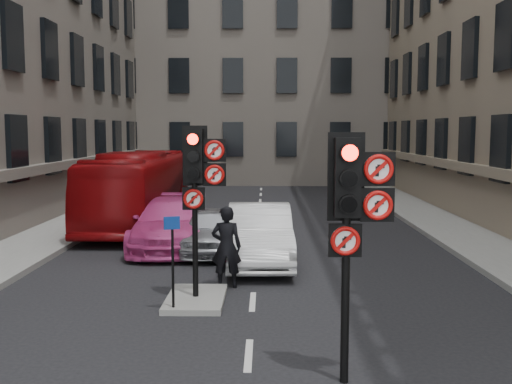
{
  "coord_description": "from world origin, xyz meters",
  "views": [
    {
      "loc": [
        0.27,
        -7.28,
        3.61
      ],
      "look_at": [
        0.11,
        2.39,
        2.6
      ],
      "focal_mm": 42.0,
      "sensor_mm": 36.0,
      "label": 1
    }
  ],
  "objects_px": {
    "car_white": "(260,235)",
    "signal_far": "(199,174)",
    "signal_near": "(353,204)",
    "info_sign": "(172,249)",
    "car_silver": "(211,230)",
    "bus_red": "(140,189)",
    "motorcyclist": "(226,247)",
    "motorcycle": "(282,246)",
    "car_pink": "(171,224)"
  },
  "relations": [
    {
      "from": "info_sign",
      "to": "car_pink",
      "type": "bearing_deg",
      "value": 80.35
    },
    {
      "from": "car_white",
      "to": "signal_far",
      "type": "bearing_deg",
      "value": -110.18
    },
    {
      "from": "signal_far",
      "to": "car_silver",
      "type": "xyz_separation_m",
      "value": [
        -0.23,
        5.08,
        -2.04
      ]
    },
    {
      "from": "info_sign",
      "to": "signal_near",
      "type": "bearing_deg",
      "value": -65.45
    },
    {
      "from": "signal_near",
      "to": "bus_red",
      "type": "distance_m",
      "value": 15.41
    },
    {
      "from": "signal_far",
      "to": "car_pink",
      "type": "distance_m",
      "value": 6.28
    },
    {
      "from": "bus_red",
      "to": "car_silver",
      "type": "bearing_deg",
      "value": -58.04
    },
    {
      "from": "car_silver",
      "to": "bus_red",
      "type": "relative_size",
      "value": 0.39
    },
    {
      "from": "car_white",
      "to": "motorcycle",
      "type": "xyz_separation_m",
      "value": [
        0.62,
        -0.02,
        -0.32
      ]
    },
    {
      "from": "signal_near",
      "to": "info_sign",
      "type": "height_order",
      "value": "signal_near"
    },
    {
      "from": "signal_near",
      "to": "motorcyclist",
      "type": "distance_m",
      "value": 5.82
    },
    {
      "from": "car_pink",
      "to": "motorcycle",
      "type": "distance_m",
      "value": 3.99
    },
    {
      "from": "signal_far",
      "to": "car_white",
      "type": "distance_m",
      "value": 4.31
    },
    {
      "from": "bus_red",
      "to": "motorcyclist",
      "type": "distance_m",
      "value": 9.79
    },
    {
      "from": "signal_near",
      "to": "signal_far",
      "type": "relative_size",
      "value": 1.0
    },
    {
      "from": "motorcyclist",
      "to": "info_sign",
      "type": "height_order",
      "value": "info_sign"
    },
    {
      "from": "car_white",
      "to": "info_sign",
      "type": "height_order",
      "value": "info_sign"
    },
    {
      "from": "car_silver",
      "to": "motorcycle",
      "type": "distance_m",
      "value": 2.54
    },
    {
      "from": "signal_far",
      "to": "car_pink",
      "type": "height_order",
      "value": "signal_far"
    },
    {
      "from": "car_silver",
      "to": "motorcyclist",
      "type": "bearing_deg",
      "value": -79.91
    },
    {
      "from": "motorcyclist",
      "to": "car_white",
      "type": "bearing_deg",
      "value": -105.93
    },
    {
      "from": "motorcycle",
      "to": "motorcyclist",
      "type": "distance_m",
      "value": 2.85
    },
    {
      "from": "motorcyclist",
      "to": "info_sign",
      "type": "relative_size",
      "value": 1.04
    },
    {
      "from": "car_white",
      "to": "car_pink",
      "type": "height_order",
      "value": "car_white"
    },
    {
      "from": "bus_red",
      "to": "car_pink",
      "type": "bearing_deg",
      "value": -66.86
    },
    {
      "from": "signal_near",
      "to": "bus_red",
      "type": "bearing_deg",
      "value": 112.93
    },
    {
      "from": "car_pink",
      "to": "motorcyclist",
      "type": "height_order",
      "value": "motorcyclist"
    },
    {
      "from": "signal_near",
      "to": "signal_far",
      "type": "bearing_deg",
      "value": 123.02
    },
    {
      "from": "signal_far",
      "to": "bus_red",
      "type": "distance_m",
      "value": 10.78
    },
    {
      "from": "signal_near",
      "to": "car_silver",
      "type": "relative_size",
      "value": 0.92
    },
    {
      "from": "motorcycle",
      "to": "info_sign",
      "type": "height_order",
      "value": "info_sign"
    },
    {
      "from": "car_pink",
      "to": "info_sign",
      "type": "bearing_deg",
      "value": -82.29
    },
    {
      "from": "car_silver",
      "to": "car_white",
      "type": "bearing_deg",
      "value": -44.72
    },
    {
      "from": "car_white",
      "to": "info_sign",
      "type": "distance_m",
      "value": 4.79
    },
    {
      "from": "car_silver",
      "to": "motorcycle",
      "type": "height_order",
      "value": "car_silver"
    },
    {
      "from": "signal_far",
      "to": "signal_near",
      "type": "bearing_deg",
      "value": -56.98
    },
    {
      "from": "bus_red",
      "to": "info_sign",
      "type": "xyz_separation_m",
      "value": [
        2.95,
        -10.96,
        -0.1
      ]
    },
    {
      "from": "signal_far",
      "to": "car_white",
      "type": "bearing_deg",
      "value": 71.56
    },
    {
      "from": "car_pink",
      "to": "car_silver",
      "type": "bearing_deg",
      "value": -29.74
    },
    {
      "from": "signal_far",
      "to": "info_sign",
      "type": "height_order",
      "value": "signal_far"
    },
    {
      "from": "car_white",
      "to": "car_pink",
      "type": "xyz_separation_m",
      "value": [
        -2.74,
        2.11,
        -0.04
      ]
    },
    {
      "from": "signal_far",
      "to": "car_silver",
      "type": "height_order",
      "value": "signal_far"
    },
    {
      "from": "car_white",
      "to": "car_pink",
      "type": "bearing_deg",
      "value": 140.73
    },
    {
      "from": "car_silver",
      "to": "car_pink",
      "type": "distance_m",
      "value": 1.46
    },
    {
      "from": "info_sign",
      "to": "bus_red",
      "type": "bearing_deg",
      "value": 86.05
    },
    {
      "from": "car_pink",
      "to": "motorcyclist",
      "type": "xyz_separation_m",
      "value": [
        2.01,
        -4.59,
        0.19
      ]
    },
    {
      "from": "bus_red",
      "to": "motorcycle",
      "type": "height_order",
      "value": "bus_red"
    },
    {
      "from": "signal_near",
      "to": "info_sign",
      "type": "relative_size",
      "value": 1.97
    },
    {
      "from": "bus_red",
      "to": "info_sign",
      "type": "height_order",
      "value": "bus_red"
    },
    {
      "from": "bus_red",
      "to": "motorcycle",
      "type": "bearing_deg",
      "value": -51.16
    }
  ]
}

